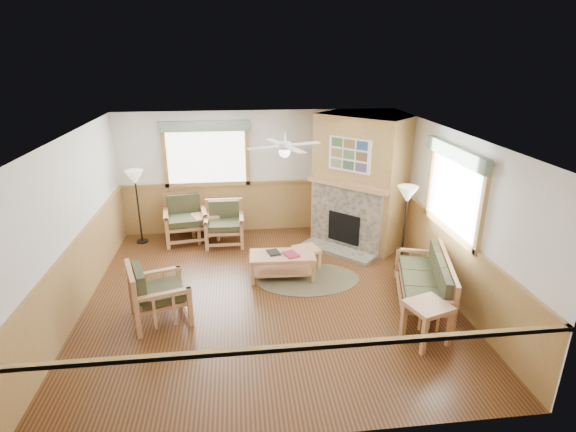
{
  "coord_description": "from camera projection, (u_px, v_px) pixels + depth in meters",
  "views": [
    {
      "loc": [
        -0.45,
        -6.64,
        3.89
      ],
      "look_at": [
        0.4,
        0.7,
        1.15
      ],
      "focal_mm": 28.0,
      "sensor_mm": 36.0,
      "label": 1
    }
  ],
  "objects": [
    {
      "name": "wainscot",
      "position": [
        269.0,
        266.0,
        7.4
      ],
      "size": [
        6.0,
        6.0,
        1.1
      ],
      "primitive_type": null,
      "color": "#A87F44",
      "rests_on": "floor"
    },
    {
      "name": "floor_lamp_right",
      "position": [
        404.0,
        228.0,
        8.23
      ],
      "size": [
        0.4,
        0.4,
        1.62
      ],
      "primitive_type": null,
      "rotation": [
        0.0,
        0.0,
        -0.09
      ],
      "color": "black",
      "rests_on": "floor"
    },
    {
      "name": "armchair_left",
      "position": [
        159.0,
        292.0,
        6.77
      ],
      "size": [
        1.03,
        1.03,
        0.92
      ],
      "primitive_type": null,
      "rotation": [
        0.0,
        0.0,
        1.89
      ],
      "color": "tan",
      "rests_on": "floor"
    },
    {
      "name": "end_table_chairs",
      "position": [
        205.0,
        227.0,
        9.74
      ],
      "size": [
        0.65,
        0.63,
        0.56
      ],
      "primitive_type": null,
      "rotation": [
        0.0,
        0.0,
        0.37
      ],
      "color": "tan",
      "rests_on": "floor"
    },
    {
      "name": "end_table_sofa",
      "position": [
        426.0,
        323.0,
        6.28
      ],
      "size": [
        0.67,
        0.66,
        0.6
      ],
      "primitive_type": null,
      "rotation": [
        0.0,
        0.0,
        0.32
      ],
      "color": "tan",
      "rests_on": "floor"
    },
    {
      "name": "window_right",
      "position": [
        461.0,
        145.0,
        6.84
      ],
      "size": [
        0.16,
        1.9,
        1.5
      ],
      "primitive_type": null,
      "color": "white",
      "rests_on": "wall_right"
    },
    {
      "name": "sofa",
      "position": [
        423.0,
        281.0,
        7.18
      ],
      "size": [
        1.93,
        1.2,
        0.83
      ],
      "primitive_type": null,
      "rotation": [
        0.0,
        0.0,
        -1.85
      ],
      "color": "tan",
      "rests_on": "floor"
    },
    {
      "name": "armchair_back_right",
      "position": [
        224.0,
        224.0,
        9.47
      ],
      "size": [
        0.79,
        0.79,
        0.89
      ],
      "primitive_type": null,
      "rotation": [
        0.0,
        0.0,
        -0.01
      ],
      "color": "tan",
      "rests_on": "floor"
    },
    {
      "name": "book_dark",
      "position": [
        274.0,
        252.0,
        8.05
      ],
      "size": [
        0.26,
        0.31,
        0.02
      ],
      "primitive_type": "cube",
      "rotation": [
        0.0,
        0.0,
        0.25
      ],
      "color": "black",
      "rests_on": "coffee_table"
    },
    {
      "name": "floor_lamp_left",
      "position": [
        138.0,
        207.0,
        9.41
      ],
      "size": [
        0.45,
        0.45,
        1.6
      ],
      "primitive_type": null,
      "rotation": [
        0.0,
        0.0,
        0.26
      ],
      "color": "black",
      "rests_on": "floor"
    },
    {
      "name": "armchair_back_left",
      "position": [
        185.0,
        219.0,
        9.62
      ],
      "size": [
        0.99,
        0.99,
        0.97
      ],
      "primitive_type": null,
      "rotation": [
        0.0,
        0.0,
        0.15
      ],
      "color": "tan",
      "rests_on": "floor"
    },
    {
      "name": "book_red",
      "position": [
        291.0,
        254.0,
        7.97
      ],
      "size": [
        0.32,
        0.36,
        0.03
      ],
      "primitive_type": "cube",
      "rotation": [
        0.0,
        0.0,
        0.4
      ],
      "color": "maroon",
      "rests_on": "coffee_table"
    },
    {
      "name": "footstool",
      "position": [
        306.0,
        257.0,
        8.52
      ],
      "size": [
        0.54,
        0.54,
        0.38
      ],
      "primitive_type": null,
      "rotation": [
        0.0,
        0.0,
        0.26
      ],
      "color": "tan",
      "rests_on": "floor"
    },
    {
      "name": "ceiling",
      "position": [
        267.0,
        135.0,
        6.65
      ],
      "size": [
        6.0,
        6.0,
        0.01
      ],
      "primitive_type": "cube",
      "color": "white",
      "rests_on": "floor"
    },
    {
      "name": "fireplace",
      "position": [
        360.0,
        181.0,
        9.25
      ],
      "size": [
        3.11,
        3.11,
        2.7
      ],
      "primitive_type": null,
      "rotation": [
        0.0,
        0.0,
        -0.79
      ],
      "color": "#A87F44",
      "rests_on": "floor"
    },
    {
      "name": "wall_left",
      "position": [
        71.0,
        229.0,
        6.79
      ],
      "size": [
        0.02,
        6.0,
        2.7
      ],
      "primitive_type": "cube",
      "color": "white",
      "rests_on": "floor"
    },
    {
      "name": "wall_front",
      "position": [
        291.0,
        331.0,
        4.32
      ],
      "size": [
        6.0,
        0.02,
        2.7
      ],
      "primitive_type": "cube",
      "color": "white",
      "rests_on": "floor"
    },
    {
      "name": "wall_back",
      "position": [
        258.0,
        172.0,
        9.91
      ],
      "size": [
        6.0,
        0.02,
        2.7
      ],
      "primitive_type": "cube",
      "color": "white",
      "rests_on": "floor"
    },
    {
      "name": "ceiling_fan",
      "position": [
        285.0,
        134.0,
        6.97
      ],
      "size": [
        1.59,
        1.59,
        0.36
      ],
      "primitive_type": null,
      "rotation": [
        0.0,
        0.0,
        0.35
      ],
      "color": "white",
      "rests_on": "ceiling"
    },
    {
      "name": "coffee_table",
      "position": [
        282.0,
        266.0,
        8.09
      ],
      "size": [
        1.18,
        0.63,
        0.46
      ],
      "primitive_type": null,
      "rotation": [
        0.0,
        0.0,
        -0.04
      ],
      "color": "tan",
      "rests_on": "floor"
    },
    {
      "name": "braided_rug",
      "position": [
        308.0,
        279.0,
        8.1
      ],
      "size": [
        2.16,
        2.16,
        0.01
      ],
      "primitive_type": "cylinder",
      "rotation": [
        0.0,
        0.0,
        -0.18
      ],
      "color": "#4E472F",
      "rests_on": "floor"
    },
    {
      "name": "window_back",
      "position": [
        204.0,
        119.0,
        9.34
      ],
      "size": [
        1.9,
        0.16,
        1.5
      ],
      "primitive_type": null,
      "color": "white",
      "rests_on": "wall_back"
    },
    {
      "name": "wall_right",
      "position": [
        448.0,
        213.0,
        7.44
      ],
      "size": [
        0.02,
        6.0,
        2.7
      ],
      "primitive_type": "cube",
      "color": "white",
      "rests_on": "floor"
    },
    {
      "name": "floor",
      "position": [
        269.0,
        295.0,
        7.59
      ],
      "size": [
        6.0,
        6.0,
        0.01
      ],
      "primitive_type": "cube",
      "color": "#4F2D16",
      "rests_on": "ground"
    }
  ]
}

